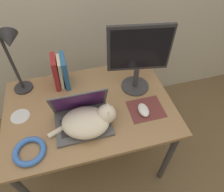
# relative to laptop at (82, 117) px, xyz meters

# --- Properties ---
(desk) EXTENTS (1.11, 0.75, 0.75)m
(desk) POSITION_rel_laptop_xyz_m (0.06, 0.11, -0.13)
(desk) COLOR #93704C
(desk) RESTS_ON ground_plane
(laptop) EXTENTS (0.34, 0.25, 0.25)m
(laptop) POSITION_rel_laptop_xyz_m (0.00, 0.00, 0.00)
(laptop) COLOR #4C4C51
(laptop) RESTS_ON desk
(cat) EXTENTS (0.42, 0.28, 0.15)m
(cat) POSITION_rel_laptop_xyz_m (0.04, -0.05, 0.02)
(cat) COLOR beige
(cat) RESTS_ON desk
(external_monitor) EXTENTS (0.39, 0.20, 0.48)m
(external_monitor) POSITION_rel_laptop_xyz_m (0.41, 0.21, 0.22)
(external_monitor) COLOR #333338
(external_monitor) RESTS_ON desk
(mousepad) EXTENTS (0.22, 0.19, 0.00)m
(mousepad) POSITION_rel_laptop_xyz_m (0.42, -0.01, -0.05)
(mousepad) COLOR brown
(mousepad) RESTS_ON desk
(computer_mouse) EXTENTS (0.07, 0.11, 0.04)m
(computer_mouse) POSITION_rel_laptop_xyz_m (0.39, -0.03, -0.03)
(computer_mouse) COLOR silver
(computer_mouse) RESTS_ON mousepad
(book_row) EXTENTS (0.10, 0.17, 0.24)m
(book_row) POSITION_rel_laptop_xyz_m (-0.08, 0.37, 0.07)
(book_row) COLOR maroon
(book_row) RESTS_ON desk
(desk_lamp) EXTENTS (0.17, 0.17, 0.49)m
(desk_lamp) POSITION_rel_laptop_xyz_m (-0.33, 0.36, 0.28)
(desk_lamp) COLOR #28282D
(desk_lamp) RESTS_ON desk
(cable_coil) EXTENTS (0.18, 0.18, 0.03)m
(cable_coil) POSITION_rel_laptop_xyz_m (-0.32, -0.13, -0.03)
(cable_coil) COLOR blue
(cable_coil) RESTS_ON desk
(cd_disc) EXTENTS (0.12, 0.12, 0.00)m
(cd_disc) POSITION_rel_laptop_xyz_m (-0.38, 0.14, -0.05)
(cd_disc) COLOR silver
(cd_disc) RESTS_ON desk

